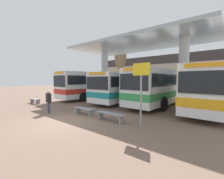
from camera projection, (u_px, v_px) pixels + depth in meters
The scene contains 14 objects.
ground_plane at pixel (59, 123), 8.25m from camera, with size 100.00×100.00×0.00m, color #755B4C.
townhouse_backdrop at pixel (186, 69), 28.51m from camera, with size 40.00×0.58×7.42m.
station_canopy at pixel (137, 51), 14.29m from camera, with size 13.41×6.48×5.86m.
transit_bus_left_bay at pixel (99, 84), 19.30m from camera, with size 3.01×11.13×3.22m.
transit_bus_center_bay at pixel (130, 86), 16.72m from camera, with size 3.14×10.97×3.03m.
transit_bus_right_bay at pixel (166, 85), 14.79m from camera, with size 2.89×12.14×3.22m.
transit_bus_far_right_bay at pixel (215, 87), 11.46m from camera, with size 2.90×10.54×3.25m.
waiting_bench_near_pillar at pixel (84, 110), 10.03m from camera, with size 1.66×0.44×0.46m.
waiting_bench_mid_platform at pixel (111, 115), 8.57m from camera, with size 1.93×0.44×0.46m.
waiting_bench_far_platform at pixel (35, 100), 14.81m from camera, with size 1.54×0.44×0.46m.
info_sign_platform at pixel (141, 82), 7.31m from camera, with size 0.90×0.09×3.18m.
pedestrian_waiting at pixel (49, 100), 10.49m from camera, with size 0.59×0.28×1.60m.
poplar_tree_behind_left at pixel (120, 57), 26.97m from camera, with size 2.16×2.16×8.87m.
parked_car_street at pixel (198, 88), 24.18m from camera, with size 4.33×2.11×2.17m.
Camera 1 is at (7.41, -4.38, 2.39)m, focal length 24.00 mm.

